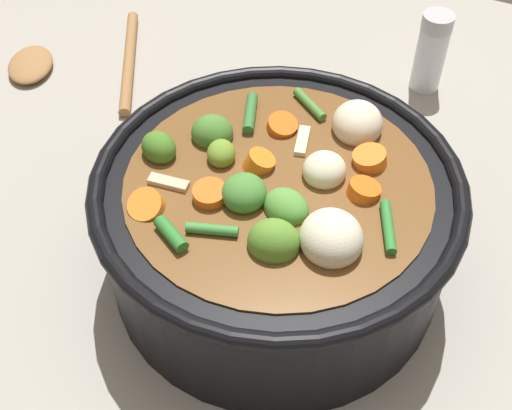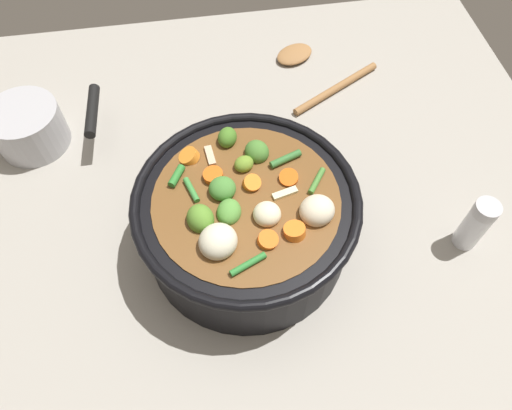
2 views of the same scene
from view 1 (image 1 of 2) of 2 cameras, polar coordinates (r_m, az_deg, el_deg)
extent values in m
plane|color=#9E998E|center=(0.63, 1.61, -5.27)|extent=(1.10, 1.10, 0.00)
cylinder|color=black|center=(0.59, 1.73, -2.00)|extent=(0.29, 0.29, 0.11)
torus|color=black|center=(0.55, 1.86, 1.77)|extent=(0.31, 0.31, 0.01)
cylinder|color=brown|center=(0.58, 1.74, -1.70)|extent=(0.25, 0.25, 0.11)
ellipsoid|color=olive|center=(0.56, -2.93, 4.34)|extent=(0.03, 0.03, 0.02)
ellipsoid|color=#488737|center=(0.53, -1.01, 1.01)|extent=(0.04, 0.04, 0.03)
ellipsoid|color=#467926|center=(0.57, -8.15, 4.78)|extent=(0.04, 0.04, 0.03)
ellipsoid|color=#598D2F|center=(0.50, 1.49, -3.14)|extent=(0.05, 0.04, 0.04)
ellipsoid|color=#487E31|center=(0.58, -3.68, 6.06)|extent=(0.05, 0.04, 0.03)
ellipsoid|color=#56973D|center=(0.52, 2.54, -0.25)|extent=(0.05, 0.04, 0.03)
cylinder|color=orange|center=(0.53, -9.16, -0.09)|extent=(0.03, 0.03, 0.02)
cylinder|color=orange|center=(0.57, 9.53, 3.69)|extent=(0.04, 0.04, 0.02)
cylinder|color=orange|center=(0.59, 2.18, 6.58)|extent=(0.04, 0.04, 0.02)
cylinder|color=orange|center=(0.56, 0.22, 3.47)|extent=(0.04, 0.03, 0.02)
cylinder|color=orange|center=(0.54, 8.98, 1.12)|extent=(0.04, 0.04, 0.02)
cylinder|color=orange|center=(0.53, -3.88, 0.76)|extent=(0.03, 0.03, 0.02)
ellipsoid|color=beige|center=(0.50, 6.34, -2.78)|extent=(0.07, 0.07, 0.04)
ellipsoid|color=beige|center=(0.55, 5.75, 2.93)|extent=(0.05, 0.05, 0.03)
ellipsoid|color=beige|center=(0.59, 8.50, 6.79)|extent=(0.05, 0.06, 0.04)
cylinder|color=#367233|center=(0.60, -0.49, 7.71)|extent=(0.03, 0.05, 0.01)
cylinder|color=#478235|center=(0.61, 4.52, 8.42)|extent=(0.04, 0.03, 0.01)
cylinder|color=#2E7F33|center=(0.52, 11.02, -1.81)|extent=(0.03, 0.05, 0.01)
cylinder|color=#3D8A3D|center=(0.51, -3.70, -2.07)|extent=(0.04, 0.02, 0.01)
cylinder|color=#2F7D30|center=(0.51, -7.13, -2.44)|extent=(0.03, 0.03, 0.01)
cube|color=beige|center=(0.58, 4.08, 5.33)|extent=(0.02, 0.04, 0.01)
cube|color=#CCB594|center=(0.55, -7.34, 1.87)|extent=(0.03, 0.01, 0.01)
ellipsoid|color=#9C6C3E|center=(0.89, -18.39, 11.11)|extent=(0.08, 0.09, 0.01)
cylinder|color=#9C6C3E|center=(0.87, -10.60, 11.81)|extent=(0.11, 0.18, 0.01)
cylinder|color=silver|center=(0.82, 14.34, 11.80)|extent=(0.03, 0.03, 0.08)
cylinder|color=#B7B7BC|center=(0.80, 15.00, 14.61)|extent=(0.04, 0.04, 0.02)
camera|label=2|loc=(0.39, 82.78, 36.92)|focal=33.38mm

